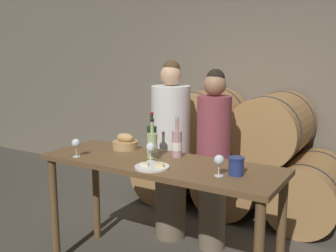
{
  "coord_description": "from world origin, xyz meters",
  "views": [
    {
      "loc": [
        1.53,
        -2.42,
        1.75
      ],
      "look_at": [
        0.0,
        0.13,
        1.2
      ],
      "focal_mm": 42.0,
      "sensor_mm": 36.0,
      "label": 1
    }
  ],
  "objects_px": {
    "wine_bottle_white": "(152,145)",
    "wine_glass_center": "(219,161)",
    "person_right": "(213,158)",
    "wine_glass_far_left": "(76,144)",
    "cheese_plate": "(152,167)",
    "blue_crock": "(236,165)",
    "person_left": "(171,150)",
    "wine_glass_left": "(151,148)",
    "bread_basket": "(125,143)",
    "tasting_table": "(159,178)",
    "wine_bottle_rose": "(177,143)",
    "wine_bottle_red": "(152,138)"
  },
  "relations": [
    {
      "from": "person_right",
      "to": "wine_bottle_rose",
      "type": "height_order",
      "value": "person_right"
    },
    {
      "from": "blue_crock",
      "to": "wine_glass_center",
      "type": "xyz_separation_m",
      "value": [
        -0.09,
        -0.08,
        0.04
      ]
    },
    {
      "from": "wine_glass_center",
      "to": "wine_bottle_red",
      "type": "bearing_deg",
      "value": 156.11
    },
    {
      "from": "bread_basket",
      "to": "blue_crock",
      "type": "bearing_deg",
      "value": -10.76
    },
    {
      "from": "cheese_plate",
      "to": "wine_glass_center",
      "type": "relative_size",
      "value": 1.72
    },
    {
      "from": "bread_basket",
      "to": "wine_glass_far_left",
      "type": "relative_size",
      "value": 1.49
    },
    {
      "from": "tasting_table",
      "to": "bread_basket",
      "type": "height_order",
      "value": "bread_basket"
    },
    {
      "from": "wine_glass_center",
      "to": "wine_bottle_rose",
      "type": "bearing_deg",
      "value": 149.3
    },
    {
      "from": "wine_glass_left",
      "to": "wine_glass_far_left",
      "type": "bearing_deg",
      "value": -161.59
    },
    {
      "from": "blue_crock",
      "to": "bread_basket",
      "type": "xyz_separation_m",
      "value": [
        -1.08,
        0.2,
        -0.02
      ]
    },
    {
      "from": "wine_glass_far_left",
      "to": "wine_glass_center",
      "type": "relative_size",
      "value": 1.0
    },
    {
      "from": "person_right",
      "to": "wine_glass_far_left",
      "type": "xyz_separation_m",
      "value": [
        -0.78,
        -0.88,
        0.21
      ]
    },
    {
      "from": "wine_glass_far_left",
      "to": "wine_bottle_rose",
      "type": "bearing_deg",
      "value": 30.98
    },
    {
      "from": "bread_basket",
      "to": "wine_glass_left",
      "type": "xyz_separation_m",
      "value": [
        0.4,
        -0.22,
        0.05
      ]
    },
    {
      "from": "person_right",
      "to": "wine_glass_far_left",
      "type": "distance_m",
      "value": 1.19
    },
    {
      "from": "person_left",
      "to": "cheese_plate",
      "type": "xyz_separation_m",
      "value": [
        0.33,
        -0.83,
        0.1
      ]
    },
    {
      "from": "tasting_table",
      "to": "bread_basket",
      "type": "bearing_deg",
      "value": 158.38
    },
    {
      "from": "tasting_table",
      "to": "wine_glass_left",
      "type": "xyz_separation_m",
      "value": [
        -0.05,
        -0.03,
        0.24
      ]
    },
    {
      "from": "cheese_plate",
      "to": "wine_bottle_rose",
      "type": "bearing_deg",
      "value": 89.98
    },
    {
      "from": "cheese_plate",
      "to": "wine_glass_center",
      "type": "height_order",
      "value": "wine_glass_center"
    },
    {
      "from": "wine_bottle_white",
      "to": "blue_crock",
      "type": "bearing_deg",
      "value": -5.71
    },
    {
      "from": "blue_crock",
      "to": "cheese_plate",
      "type": "height_order",
      "value": "blue_crock"
    },
    {
      "from": "tasting_table",
      "to": "cheese_plate",
      "type": "distance_m",
      "value": 0.23
    },
    {
      "from": "wine_glass_far_left",
      "to": "wine_glass_center",
      "type": "bearing_deg",
      "value": 5.92
    },
    {
      "from": "person_left",
      "to": "wine_bottle_white",
      "type": "height_order",
      "value": "person_left"
    },
    {
      "from": "tasting_table",
      "to": "wine_glass_left",
      "type": "distance_m",
      "value": 0.25
    },
    {
      "from": "tasting_table",
      "to": "wine_glass_center",
      "type": "distance_m",
      "value": 0.59
    },
    {
      "from": "person_left",
      "to": "wine_glass_far_left",
      "type": "xyz_separation_m",
      "value": [
        -0.34,
        -0.88,
        0.2
      ]
    },
    {
      "from": "person_right",
      "to": "tasting_table",
      "type": "bearing_deg",
      "value": -102.92
    },
    {
      "from": "bread_basket",
      "to": "wine_glass_center",
      "type": "xyz_separation_m",
      "value": [
        0.99,
        -0.29,
        0.05
      ]
    },
    {
      "from": "person_right",
      "to": "wine_bottle_rose",
      "type": "bearing_deg",
      "value": -102.05
    },
    {
      "from": "bread_basket",
      "to": "wine_glass_left",
      "type": "bearing_deg",
      "value": -28.2
    },
    {
      "from": "wine_bottle_white",
      "to": "person_left",
      "type": "bearing_deg",
      "value": 107.57
    },
    {
      "from": "person_left",
      "to": "wine_glass_left",
      "type": "xyz_separation_m",
      "value": [
        0.23,
        -0.69,
        0.2
      ]
    },
    {
      "from": "wine_bottle_red",
      "to": "wine_bottle_rose",
      "type": "bearing_deg",
      "value": -9.41
    },
    {
      "from": "cheese_plate",
      "to": "blue_crock",
      "type": "bearing_deg",
      "value": 14.8
    },
    {
      "from": "wine_bottle_white",
      "to": "wine_glass_center",
      "type": "distance_m",
      "value": 0.64
    },
    {
      "from": "wine_bottle_red",
      "to": "wine_glass_center",
      "type": "xyz_separation_m",
      "value": [
        0.75,
        -0.33,
        -0.0
      ]
    },
    {
      "from": "tasting_table",
      "to": "wine_bottle_rose",
      "type": "relative_size",
      "value": 5.75
    },
    {
      "from": "blue_crock",
      "to": "cheese_plate",
      "type": "bearing_deg",
      "value": -165.2
    },
    {
      "from": "person_left",
      "to": "wine_bottle_rose",
      "type": "bearing_deg",
      "value": -54.66
    },
    {
      "from": "wine_bottle_rose",
      "to": "wine_bottle_white",
      "type": "bearing_deg",
      "value": -136.9
    },
    {
      "from": "person_left",
      "to": "wine_bottle_red",
      "type": "height_order",
      "value": "person_left"
    },
    {
      "from": "wine_bottle_white",
      "to": "cheese_plate",
      "type": "bearing_deg",
      "value": -57.28
    },
    {
      "from": "wine_glass_center",
      "to": "person_left",
      "type": "bearing_deg",
      "value": 137.13
    },
    {
      "from": "blue_crock",
      "to": "bread_basket",
      "type": "bearing_deg",
      "value": 169.24
    },
    {
      "from": "blue_crock",
      "to": "person_left",
      "type": "bearing_deg",
      "value": 143.22
    },
    {
      "from": "wine_bottle_white",
      "to": "wine_glass_left",
      "type": "height_order",
      "value": "wine_bottle_white"
    },
    {
      "from": "bread_basket",
      "to": "person_left",
      "type": "bearing_deg",
      "value": 70.2
    },
    {
      "from": "tasting_table",
      "to": "person_left",
      "type": "bearing_deg",
      "value": 113.61
    }
  ]
}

